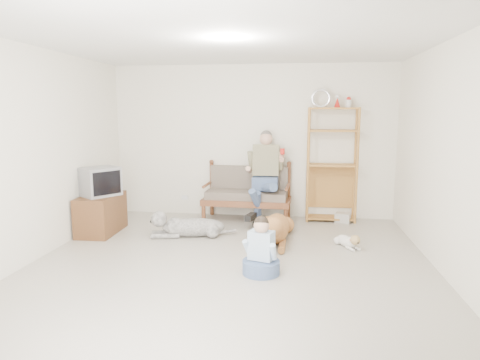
# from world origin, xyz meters

# --- Properties ---
(floor) EXTENTS (5.50, 5.50, 0.00)m
(floor) POSITION_xyz_m (0.00, 0.00, 0.00)
(floor) COLOR #B8B1A1
(floor) RESTS_ON ground
(ceiling) EXTENTS (5.50, 5.50, 0.00)m
(ceiling) POSITION_xyz_m (0.00, 0.00, 2.70)
(ceiling) COLOR white
(ceiling) RESTS_ON ground
(wall_back) EXTENTS (5.00, 0.00, 5.00)m
(wall_back) POSITION_xyz_m (0.00, 2.75, 1.35)
(wall_back) COLOR silver
(wall_back) RESTS_ON ground
(wall_front) EXTENTS (5.00, 0.00, 5.00)m
(wall_front) POSITION_xyz_m (0.00, -2.75, 1.35)
(wall_front) COLOR silver
(wall_front) RESTS_ON ground
(wall_left) EXTENTS (0.00, 5.50, 5.50)m
(wall_left) POSITION_xyz_m (-2.50, 0.00, 1.35)
(wall_left) COLOR silver
(wall_left) RESTS_ON ground
(wall_right) EXTENTS (0.00, 5.50, 5.50)m
(wall_right) POSITION_xyz_m (2.50, 0.00, 1.35)
(wall_right) COLOR silver
(wall_right) RESTS_ON ground
(loveseat) EXTENTS (1.53, 0.77, 0.95)m
(loveseat) POSITION_xyz_m (-0.05, 2.44, 0.49)
(loveseat) COLOR brown
(loveseat) RESTS_ON ground
(man) EXTENTS (0.59, 0.85, 1.37)m
(man) POSITION_xyz_m (0.24, 2.24, 0.72)
(man) COLOR slate
(man) RESTS_ON loveseat
(etagere) EXTENTS (0.87, 0.38, 2.26)m
(etagere) POSITION_xyz_m (1.40, 2.55, 1.00)
(etagere) COLOR #B17F37
(etagere) RESTS_ON ground
(book_stack) EXTENTS (0.29, 0.24, 0.16)m
(book_stack) POSITION_xyz_m (1.61, 2.46, 0.08)
(book_stack) COLOR beige
(book_stack) RESTS_ON ground
(tv_stand) EXTENTS (0.52, 0.91, 0.60)m
(tv_stand) POSITION_xyz_m (-2.23, 1.31, 0.30)
(tv_stand) COLOR brown
(tv_stand) RESTS_ON ground
(crt_tv) EXTENTS (0.65, 0.68, 0.44)m
(crt_tv) POSITION_xyz_m (-2.19, 1.28, 0.82)
(crt_tv) COLOR gray
(crt_tv) RESTS_ON tv_stand
(wall_outlet) EXTENTS (0.12, 0.02, 0.08)m
(wall_outlet) POSITION_xyz_m (-1.25, 2.73, 0.30)
(wall_outlet) COLOR silver
(wall_outlet) RESTS_ON ground
(golden_retriever) EXTENTS (0.41, 1.58, 0.48)m
(golden_retriever) POSITION_xyz_m (0.51, 1.23, 0.19)
(golden_retriever) COLOR #B5753F
(golden_retriever) RESTS_ON ground
(shaggy_dog) EXTENTS (1.34, 0.52, 0.41)m
(shaggy_dog) POSITION_xyz_m (-0.86, 1.28, 0.16)
(shaggy_dog) COLOR beige
(shaggy_dog) RESTS_ON ground
(terrier) EXTENTS (0.34, 0.53, 0.22)m
(terrier) POSITION_xyz_m (1.54, 1.05, 0.09)
(terrier) COLOR silver
(terrier) RESTS_ON ground
(child) EXTENTS (0.44, 0.44, 0.70)m
(child) POSITION_xyz_m (0.40, -0.07, 0.25)
(child) COLOR slate
(child) RESTS_ON ground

